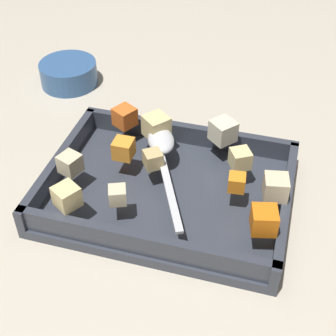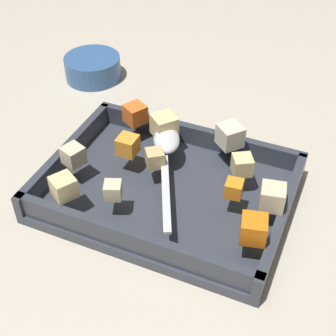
% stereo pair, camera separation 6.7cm
% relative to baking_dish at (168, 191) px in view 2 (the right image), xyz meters
% --- Properties ---
extents(ground_plane, '(4.00, 4.00, 0.00)m').
position_rel_baking_dish_xyz_m(ground_plane, '(-0.01, 0.00, -0.01)').
color(ground_plane, '#BCB29E').
extents(baking_dish, '(0.34, 0.24, 0.05)m').
position_rel_baking_dish_xyz_m(baking_dish, '(0.00, 0.00, 0.00)').
color(baking_dish, '#333842').
rests_on(baking_dish, ground_plane).
extents(carrot_chunk_near_spoon, '(0.03, 0.03, 0.03)m').
position_rel_baking_dish_xyz_m(carrot_chunk_near_spoon, '(0.07, -0.02, 0.05)').
color(carrot_chunk_near_spoon, orange).
rests_on(carrot_chunk_near_spoon, baking_dish).
extents(carrot_chunk_heap_side, '(0.02, 0.02, 0.02)m').
position_rel_baking_dish_xyz_m(carrot_chunk_heap_side, '(-0.10, 0.00, 0.04)').
color(carrot_chunk_heap_side, orange).
rests_on(carrot_chunk_heap_side, baking_dish).
extents(carrot_chunk_far_right, '(0.04, 0.04, 0.03)m').
position_rel_baking_dish_xyz_m(carrot_chunk_far_right, '(-0.14, 0.07, 0.05)').
color(carrot_chunk_far_right, orange).
rests_on(carrot_chunk_far_right, baking_dish).
extents(carrot_chunk_front_center, '(0.04, 0.04, 0.03)m').
position_rel_baking_dish_xyz_m(carrot_chunk_front_center, '(0.10, -0.09, 0.05)').
color(carrot_chunk_front_center, orange).
rests_on(carrot_chunk_front_center, baking_dish).
extents(potato_chunk_heap_top, '(0.03, 0.03, 0.02)m').
position_rel_baking_dish_xyz_m(potato_chunk_heap_top, '(0.02, -0.01, 0.05)').
color(potato_chunk_heap_top, tan).
rests_on(potato_chunk_heap_top, baking_dish).
extents(potato_chunk_back_center, '(0.03, 0.03, 0.02)m').
position_rel_baking_dish_xyz_m(potato_chunk_back_center, '(0.05, 0.07, 0.04)').
color(potato_chunk_back_center, beige).
rests_on(potato_chunk_back_center, baking_dish).
extents(potato_chunk_rim_edge, '(0.05, 0.05, 0.03)m').
position_rel_baking_dish_xyz_m(potato_chunk_rim_edge, '(0.04, -0.08, 0.05)').
color(potato_chunk_rim_edge, '#E0CC89').
rests_on(potato_chunk_rim_edge, baking_dish).
extents(potato_chunk_far_left, '(0.05, 0.05, 0.03)m').
position_rel_baking_dish_xyz_m(potato_chunk_far_left, '(-0.06, -0.10, 0.05)').
color(potato_chunk_far_left, beige).
rests_on(potato_chunk_far_left, baking_dish).
extents(potato_chunk_mid_right, '(0.03, 0.03, 0.03)m').
position_rel_baking_dish_xyz_m(potato_chunk_mid_right, '(0.13, 0.03, 0.05)').
color(potato_chunk_mid_right, beige).
rests_on(potato_chunk_mid_right, baking_dish).
extents(potato_chunk_corner_ne, '(0.04, 0.04, 0.03)m').
position_rel_baking_dish_xyz_m(potato_chunk_corner_ne, '(0.11, 0.09, 0.05)').
color(potato_chunk_corner_ne, '#E0CC89').
rests_on(potato_chunk_corner_ne, baking_dish).
extents(potato_chunk_center, '(0.04, 0.04, 0.03)m').
position_rel_baking_dish_xyz_m(potato_chunk_center, '(-0.15, 0.01, 0.05)').
color(potato_chunk_center, beige).
rests_on(potato_chunk_center, baking_dish).
extents(potato_chunk_near_right, '(0.04, 0.04, 0.03)m').
position_rel_baking_dish_xyz_m(potato_chunk_near_right, '(-0.09, -0.04, 0.05)').
color(potato_chunk_near_right, '#E0CC89').
rests_on(potato_chunk_near_right, baking_dish).
extents(serving_spoon, '(0.11, 0.20, 0.02)m').
position_rel_baking_dish_xyz_m(serving_spoon, '(0.02, -0.04, 0.04)').
color(serving_spoon, silver).
rests_on(serving_spoon, baking_dish).
extents(small_prep_bowl, '(0.11, 0.11, 0.04)m').
position_rel_baking_dish_xyz_m(small_prep_bowl, '(0.27, -0.25, 0.01)').
color(small_prep_bowl, '#33598C').
rests_on(small_prep_bowl, ground_plane).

